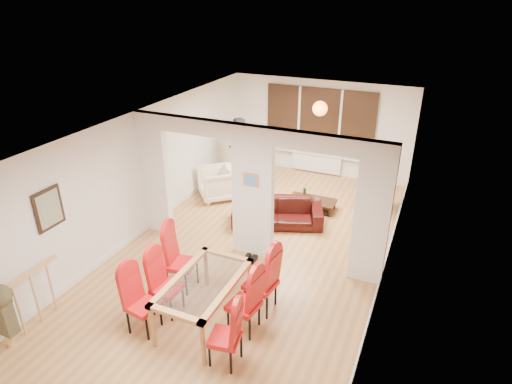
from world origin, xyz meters
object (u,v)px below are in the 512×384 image
Objects in this scene: dining_chair_lc at (181,260)px; coffee_table at (312,204)px; dining_chair_la at (142,302)px; person at (237,151)px; dining_chair_rb at (244,301)px; armchair at (217,183)px; bottle at (304,193)px; bowl at (316,200)px; sofa at (277,212)px; dining_chair_rc at (261,280)px; television at (380,199)px; dining_chair_lb at (166,285)px; dining_table at (205,301)px; dining_chair_ra at (225,333)px.

dining_chair_lc is 3.96m from coffee_table.
dining_chair_la is 5.68m from person.
coffee_table is at bearing 101.13° from dining_chair_rb.
armchair reaches higher than bottle.
dining_chair_lc is 1.50m from dining_chair_rb.
sofa is at bearing -122.39° from bowl.
dining_chair_rc is 4.52m from television.
dining_chair_lb is 4.44m from bottle.
dining_chair_rc is at bearing 47.31° from dining_chair_la.
armchair is (-2.59, 3.36, -0.18)m from dining_chair_rc.
sofa is 1.95m from armchair.
television is (1.96, 1.63, -0.03)m from sofa.
person is at bearing 135.70° from armchair.
dining_chair_lc is at bearing -107.94° from coffee_table.
dining_chair_lc is at bearing 165.52° from television.
dining_chair_lb is 0.97× the size of dining_chair_rb.
bottle is at bearing 51.65° from sofa.
television is 1.59m from coffee_table.
television is at bearing 19.13° from sofa.
dining_chair_lb is 4.87× the size of bowl.
dining_chair_rb reaches higher than dining_table.
dining_table is 1.52× the size of dining_chair_rb.
dining_chair_rc is at bearing -95.14° from sofa.
dining_chair_la is at bearing 171.23° from television.
dining_chair_lc reaches higher than sofa.
bowl is at bearing 59.69° from person.
television is at bearing 21.72° from bottle.
bottle is at bearing -169.71° from coffee_table.
dining_chair_rc is 3.93× the size of bottle.
dining_chair_la is 4.65m from armchair.
dining_table is 1.91× the size of armchair.
dining_chair_rb is at bearing -84.69° from bottle.
bottle is (0.90, 4.34, -0.13)m from dining_chair_lb.
dining_table is 4.30m from bottle.
dining_chair_lc reaches higher than dining_chair_ra.
armchair is (-1.84, 0.64, 0.10)m from sofa.
bottle reaches higher than bowl.
armchair is 4.00× the size of bowl.
coffee_table is 3.73× the size of bottle.
coffee_table is (2.30, -0.69, -0.77)m from person.
dining_table is at bearing 7.27° from dining_chair_lb.
coffee_table is 0.19m from bowl.
dining_chair_ra is 0.94× the size of dining_chair_rb.
armchair is at bearing 109.62° from dining_chair_ra.
dining_chair_rc is 4.24m from armchair.
person is at bearing 128.52° from dining_chair_rc.
television is 4.18× the size of bowl.
dining_chair_la is at bearing -1.65° from person.
dining_chair_ra is at bearing -42.21° from dining_table.
dining_table is at bearing -165.23° from dining_chair_rb.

